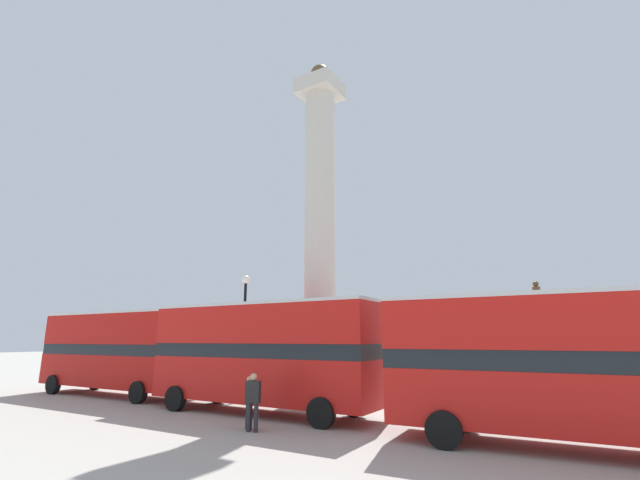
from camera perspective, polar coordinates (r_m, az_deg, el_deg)
The scene contains 9 objects.
ground_plane at distance 22.48m, azimuth 0.00°, elevation -20.50°, with size 200.00×200.00×0.00m, color #ADA89E.
monument_column at distance 22.63m, azimuth 0.00°, elevation -3.09°, with size 4.49×4.49×18.66m.
bus_a at distance 14.00m, azimuth 33.38°, elevation -13.41°, with size 11.50×3.60×4.17m.
bus_b at distance 18.29m, azimuth -7.64°, elevation -14.53°, with size 10.12×3.06×4.36m.
bus_c at distance 26.07m, azimuth -25.34°, elevation -12.99°, with size 10.10×3.04×4.33m.
equestrian_statue at distance 23.50m, azimuth 27.87°, elevation -14.97°, with size 4.30×3.89×5.69m.
street_lamp at distance 22.05m, azimuth -10.11°, elevation -11.56°, with size 0.42×0.42×6.09m.
pedestrian_near_lamp at distance 15.00m, azimuth -8.92°, elevation -20.08°, with size 0.51×0.31×1.81m.
pedestrian_by_plinth at distance 15.37m, azimuth -9.40°, elevation -20.25°, with size 0.47×0.37×1.69m.
Camera 1 is at (11.88, -18.86, 2.91)m, focal length 24.00 mm.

